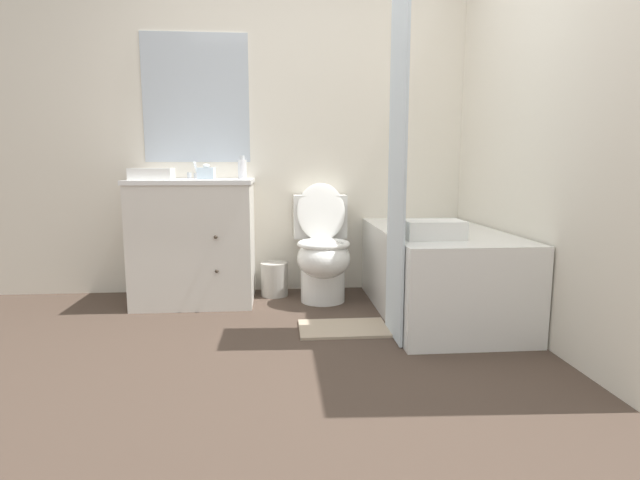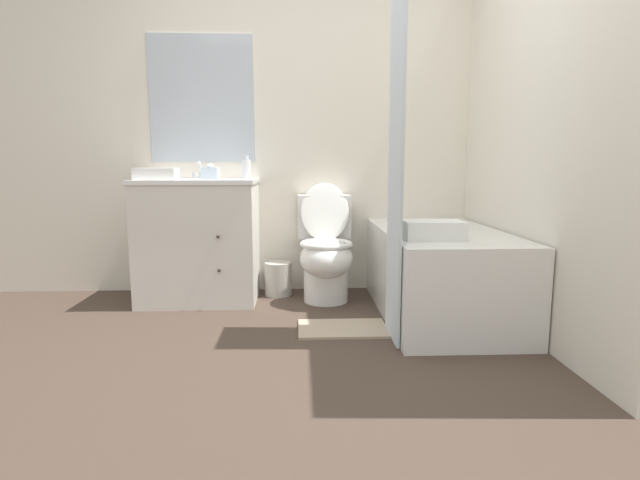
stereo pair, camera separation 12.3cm
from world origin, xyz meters
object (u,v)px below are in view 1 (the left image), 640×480
bathtub (437,271)px  tissue_box (206,173)px  bath_mat (343,328)px  soap_dispenser (242,169)px  hand_towel_folded (151,174)px  vanity_cabinet (195,240)px  sink_faucet (197,174)px  wastebasket (274,279)px  bath_towel_folded (434,230)px  toilet (322,252)px

bathtub → tissue_box: bearing=165.3°
tissue_box → bath_mat: (0.87, -0.70, -0.91)m
soap_dispenser → hand_towel_folded: size_ratio=0.60×
bathtub → hand_towel_folded: hand_towel_folded is taller
vanity_cabinet → sink_faucet: sink_faucet is taller
wastebasket → bath_mat: 0.93m
vanity_cabinet → hand_towel_folded: bearing=-145.7°
soap_dispenser → bath_towel_folded: soap_dispenser is taller
bathtub → tissue_box: size_ratio=10.33×
bathtub → soap_dispenser: 1.53m
bath_towel_folded → bathtub: bearing=67.8°
soap_dispenser → bathtub: bearing=-20.7°
wastebasket → hand_towel_folded: hand_towel_folded is taller
vanity_cabinet → bathtub: bearing=-14.7°
toilet → wastebasket: toilet is taller
hand_towel_folded → bath_towel_folded: size_ratio=0.83×
bathtub → bath_mat: 0.77m
toilet → bath_towel_folded: bearing=-53.3°
tissue_box → bath_towel_folded: bearing=-29.7°
vanity_cabinet → hand_towel_folded: 0.55m
bathtub → hand_towel_folded: 1.99m
sink_faucet → bath_mat: (0.97, -0.91, -0.90)m
tissue_box → bath_mat: 1.44m
vanity_cabinet → bath_mat: (0.97, -0.72, -0.44)m
wastebasket → bath_mat: bearing=-63.3°
wastebasket → bath_towel_folded: 1.38m
bathtub → hand_towel_folded: (-1.87, 0.27, 0.63)m
sink_faucet → wastebasket: sink_faucet is taller
sink_faucet → toilet: 1.09m
sink_faucet → wastebasket: 0.97m
vanity_cabinet → soap_dispenser: bearing=9.6°
tissue_box → hand_towel_folded: 0.37m
soap_dispenser → bath_mat: 1.38m
wastebasket → sink_faucet: bearing=171.7°
wastebasket → hand_towel_folded: size_ratio=0.91×
tissue_box → soap_dispenser: 0.26m
hand_towel_folded → bath_mat: (1.21, -0.56, -0.91)m
toilet → vanity_cabinet: bearing=177.1°
toilet → bath_mat: bearing=-84.5°
bath_towel_folded → hand_towel_folded: bearing=159.3°
toilet → sink_faucet: bearing=165.8°
tissue_box → bathtub: bearing=-14.7°
bath_towel_folded → sink_faucet: bearing=146.1°
hand_towel_folded → sink_faucet: bearing=55.4°
sink_faucet → hand_towel_folded: (-0.24, -0.35, 0.00)m
vanity_cabinet → bath_towel_folded: bearing=-28.8°
tissue_box → vanity_cabinet: bearing=165.4°
bath_mat → wastebasket: bearing=116.7°
soap_dispenser → bath_mat: (0.63, -0.78, -0.94)m
bathtub → vanity_cabinet: bearing=165.3°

